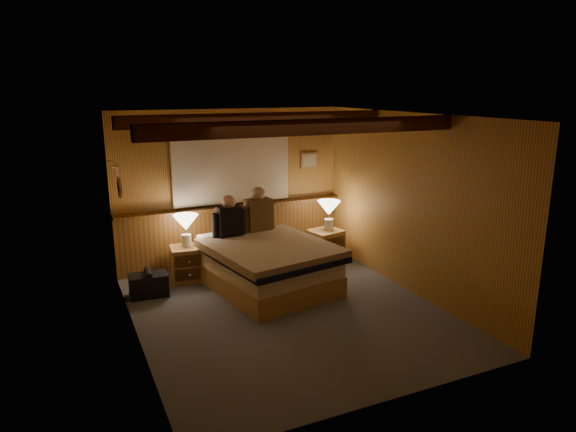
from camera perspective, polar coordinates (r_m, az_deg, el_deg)
floor at (r=6.52m, az=-0.14°, el=-10.47°), size 4.20×4.20×0.00m
ceiling at (r=5.93m, az=-0.15°, el=11.11°), size 4.20×4.20×0.00m
wall_back at (r=8.03m, az=-6.37°, el=3.18°), size 3.60×0.00×3.60m
wall_left at (r=5.64m, az=-17.05°, el=-2.07°), size 0.00×4.20×4.20m
wall_right at (r=7.03m, az=13.34°, el=1.32°), size 0.00×4.20×4.20m
wall_front at (r=4.37m, az=11.39°, el=-6.39°), size 3.60×0.00×3.60m
wainscot at (r=8.13m, az=-6.09°, el=-1.84°), size 3.60×0.23×0.94m
curtain_window at (r=7.91m, az=-6.27°, el=5.38°), size 2.18×0.09×1.11m
ceiling_beams at (r=6.07m, az=-0.75°, el=10.33°), size 3.60×1.65×0.16m
coat_rail at (r=7.08m, az=-18.46°, el=4.92°), size 0.05×0.55×0.24m
framed_print at (r=8.46m, az=2.37°, el=6.22°), size 0.30×0.04×0.25m
bed at (r=7.12m, az=-2.40°, el=-5.38°), size 1.75×2.11×0.65m
nightstand_left at (r=7.56m, az=-11.10°, el=-5.18°), size 0.49×0.45×0.49m
nightstand_right at (r=8.16m, az=4.18°, el=-3.38°), size 0.56×0.52×0.53m
lamp_left at (r=7.41m, az=-11.29°, el=-0.93°), size 0.36×0.36×0.47m
lamp_right at (r=8.01m, az=4.57°, el=0.70°), size 0.36×0.36×0.47m
person_left at (r=7.34m, az=-6.56°, el=-0.36°), size 0.51×0.22×0.62m
person_right at (r=7.59m, az=-3.32°, el=0.41°), size 0.56×0.26×0.68m
duffel_bag at (r=7.14m, az=-15.22°, el=-7.37°), size 0.52×0.33×0.36m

